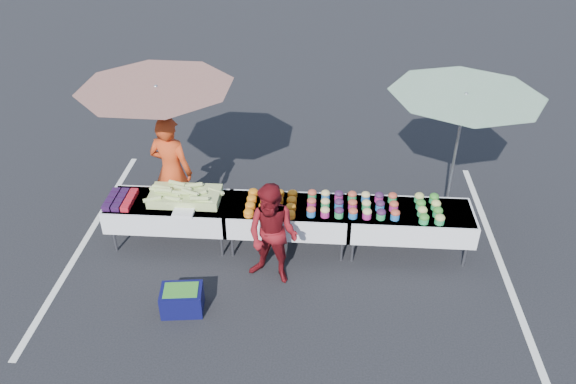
# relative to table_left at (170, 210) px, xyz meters

# --- Properties ---
(ground) EXTENTS (80.00, 80.00, 0.00)m
(ground) POSITION_rel_table_left_xyz_m (1.80, 0.00, -0.58)
(ground) COLOR black
(stripe_left) EXTENTS (0.10, 5.00, 0.00)m
(stripe_left) POSITION_rel_table_left_xyz_m (-1.40, 0.00, -0.58)
(stripe_left) COLOR silver
(stripe_left) RESTS_ON ground
(stripe_right) EXTENTS (0.10, 5.00, 0.00)m
(stripe_right) POSITION_rel_table_left_xyz_m (5.00, 0.00, -0.58)
(stripe_right) COLOR silver
(stripe_right) RESTS_ON ground
(table_left) EXTENTS (1.86, 0.81, 0.75)m
(table_left) POSITION_rel_table_left_xyz_m (0.00, 0.00, 0.00)
(table_left) COLOR white
(table_left) RESTS_ON ground
(table_center) EXTENTS (1.86, 0.81, 0.75)m
(table_center) POSITION_rel_table_left_xyz_m (1.80, 0.00, 0.00)
(table_center) COLOR white
(table_center) RESTS_ON ground
(table_right) EXTENTS (1.86, 0.81, 0.75)m
(table_right) POSITION_rel_table_left_xyz_m (3.60, 0.00, 0.00)
(table_right) COLOR white
(table_right) RESTS_ON ground
(berry_punnets) EXTENTS (0.40, 0.54, 0.08)m
(berry_punnets) POSITION_rel_table_left_xyz_m (-0.71, -0.06, 0.21)
(berry_punnets) COLOR #220B2E
(berry_punnets) RESTS_ON table_left
(corn_pile) EXTENTS (1.16, 0.57, 0.26)m
(corn_pile) POSITION_rel_table_left_xyz_m (0.24, 0.04, 0.26)
(corn_pile) COLOR #99AD58
(corn_pile) RESTS_ON table_left
(plastic_bags) EXTENTS (0.30, 0.25, 0.05)m
(plastic_bags) POSITION_rel_table_left_xyz_m (0.30, -0.30, 0.19)
(plastic_bags) COLOR white
(plastic_bags) RESTS_ON table_left
(carrot_bowls) EXTENTS (0.75, 0.69, 0.11)m
(carrot_bowls) POSITION_rel_table_left_xyz_m (1.55, -0.01, 0.22)
(carrot_bowls) COLOR orange
(carrot_bowls) RESTS_ON table_center
(potato_cups) EXTENTS (1.34, 0.58, 0.16)m
(potato_cups) POSITION_rel_table_left_xyz_m (2.75, 0.00, 0.25)
(potato_cups) COLOR #2464AA
(potato_cups) RESTS_ON table_right
(bean_baskets) EXTENTS (0.36, 0.68, 0.15)m
(bean_baskets) POSITION_rel_table_left_xyz_m (3.86, -0.01, 0.24)
(bean_baskets) COLOR #25944C
(bean_baskets) RESTS_ON table_right
(vendor) EXTENTS (0.78, 0.60, 1.89)m
(vendor) POSITION_rel_table_left_xyz_m (-0.06, 0.55, 0.36)
(vendor) COLOR #C63D16
(vendor) RESTS_ON ground
(customer) EXTENTS (0.91, 0.80, 1.55)m
(customer) POSITION_rel_table_left_xyz_m (1.64, -0.75, 0.19)
(customer) COLOR maroon
(customer) RESTS_ON ground
(umbrella_left) EXTENTS (2.98, 2.98, 2.36)m
(umbrella_left) POSITION_rel_table_left_xyz_m (-0.15, 0.61, 1.55)
(umbrella_left) COLOR black
(umbrella_left) RESTS_ON ground
(umbrella_right) EXTENTS (2.46, 2.46, 2.29)m
(umbrella_right) POSITION_rel_table_left_xyz_m (4.30, 0.80, 1.49)
(umbrella_right) COLOR black
(umbrella_right) RESTS_ON ground
(storage_bin) EXTENTS (0.59, 0.46, 0.36)m
(storage_bin) POSITION_rel_table_left_xyz_m (0.48, -1.47, -0.40)
(storage_bin) COLOR #0C0E40
(storage_bin) RESTS_ON ground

